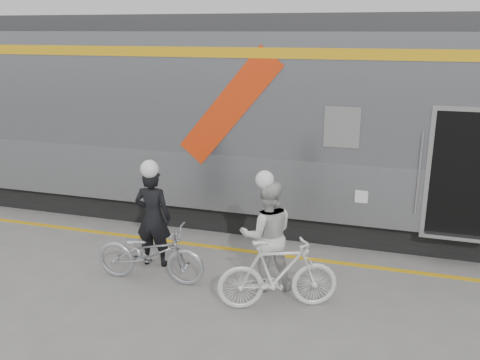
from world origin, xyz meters
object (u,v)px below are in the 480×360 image
at_px(bicycle_left, 150,253).
at_px(woman, 267,235).
at_px(man, 153,217).
at_px(bicycle_right, 278,274).

bearing_deg(bicycle_left, woman, -83.13).
height_order(man, woman, woman).
relative_size(bicycle_left, bicycle_right, 1.02).
xyz_separation_m(bicycle_left, bicycle_right, (2.10, -0.22, 0.05)).
xyz_separation_m(woman, bicycle_right, (0.30, -0.55, -0.34)).
distance_m(man, woman, 2.01).
distance_m(bicycle_left, bicycle_right, 2.11).
distance_m(woman, bicycle_right, 0.71).
distance_m(bicycle_left, woman, 1.87).
bearing_deg(woman, man, -28.07).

